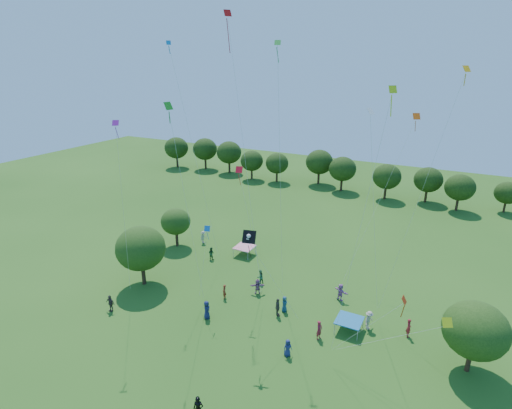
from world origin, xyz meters
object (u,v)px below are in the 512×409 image
object	(u,v)px
near_tree_east	(475,330)
tent_blue	(349,320)
pirate_kite	(250,239)
tent_red_stripe	(244,247)
near_tree_north	(176,222)
man_in_black	(198,409)
red_high_kite	(235,76)
near_tree_west	(141,248)

from	to	relation	value
near_tree_east	tent_blue	xyz separation A→B (m)	(-9.33, 0.64, -2.66)
tent_blue	pirate_kite	distance (m)	12.08
tent_red_stripe	near_tree_north	bearing A→B (deg)	-169.48
near_tree_north	pirate_kite	world-z (taller)	pirate_kite
tent_red_stripe	man_in_black	bearing A→B (deg)	-68.30
tent_blue	near_tree_north	bearing A→B (deg)	164.04
tent_blue	near_tree_east	bearing A→B (deg)	-3.94
tent_red_stripe	tent_blue	bearing A→B (deg)	-29.44
tent_red_stripe	red_high_kite	world-z (taller)	red_high_kite
man_in_black	tent_blue	bearing A→B (deg)	43.03
near_tree_north	red_high_kite	size ratio (longest dim) A/B	0.20
near_tree_north	tent_blue	size ratio (longest dim) A/B	2.27
near_tree_west	man_in_black	xyz separation A→B (m)	(15.07, -11.49, -3.24)
pirate_kite	tent_red_stripe	bearing A→B (deg)	120.73
man_in_black	pirate_kite	size ratio (longest dim) A/B	0.21
tent_red_stripe	near_tree_west	bearing A→B (deg)	-119.84
pirate_kite	red_high_kite	bearing A→B (deg)	125.51
near_tree_west	tent_red_stripe	size ratio (longest dim) A/B	2.94
near_tree_west	near_tree_east	bearing A→B (deg)	3.00
man_in_black	red_high_kite	bearing A→B (deg)	89.28
tent_blue	pirate_kite	bearing A→B (deg)	-144.12
tent_red_stripe	red_high_kite	xyz separation A→B (m)	(2.07, -5.18, 20.02)
man_in_black	near_tree_west	bearing A→B (deg)	120.29
near_tree_north	tent_blue	world-z (taller)	near_tree_north
man_in_black	pirate_kite	xyz separation A→B (m)	(-0.76, 8.65, 8.49)
near_tree_west	near_tree_north	size ratio (longest dim) A/B	1.29
tent_blue	pirate_kite	xyz separation A→B (m)	(-7.04, -5.09, 8.39)
near_tree_east	tent_blue	size ratio (longest dim) A/B	2.64
near_tree_west	near_tree_east	size ratio (longest dim) A/B	1.11
near_tree_north	tent_blue	bearing A→B (deg)	-15.96
near_tree_north	tent_red_stripe	distance (m)	9.38
pirate_kite	red_high_kite	world-z (taller)	red_high_kite
man_in_black	red_high_kite	distance (m)	27.28
near_tree_north	near_tree_west	bearing A→B (deg)	-73.29
near_tree_north	tent_blue	xyz separation A→B (m)	(24.10, -6.89, -2.29)
tent_red_stripe	red_high_kite	distance (m)	20.78
near_tree_east	tent_red_stripe	world-z (taller)	near_tree_east
near_tree_west	red_high_kite	bearing A→B (deg)	34.22
near_tree_north	red_high_kite	bearing A→B (deg)	-17.71
tent_blue	near_tree_west	bearing A→B (deg)	-173.98
tent_red_stripe	pirate_kite	xyz separation A→B (m)	(8.11, -13.65, 8.39)
red_high_kite	near_tree_west	bearing A→B (deg)	-145.78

